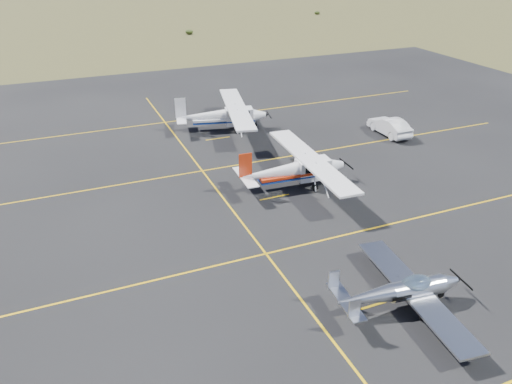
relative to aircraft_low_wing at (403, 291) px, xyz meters
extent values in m
plane|color=#383D1C|center=(2.17, 3.99, -0.84)|extent=(1600.00, 1600.00, 0.00)
cube|color=black|center=(2.17, 10.99, -0.84)|extent=(72.00, 72.00, 0.02)
cube|color=silver|center=(0.60, -0.06, -0.17)|extent=(2.15, 8.13, 0.11)
ellipsoid|color=#99BFD8|center=(0.60, -0.06, 0.26)|extent=(1.55, 0.99, 0.73)
cube|color=silver|center=(-2.69, 0.29, 0.08)|extent=(0.91, 2.73, 0.05)
cube|color=silver|center=(-2.93, -0.67, 0.48)|extent=(0.49, 0.11, 0.89)
cube|color=silver|center=(-2.72, 1.28, 0.48)|extent=(0.49, 0.11, 0.89)
cylinder|color=black|center=(2.02, -0.22, -0.68)|extent=(0.31, 0.11, 0.30)
cylinder|color=black|center=(0.30, -1.11, -0.65)|extent=(0.37, 0.14, 0.36)
cylinder|color=black|center=(0.53, 1.02, -0.65)|extent=(0.37, 0.14, 0.36)
cube|color=white|center=(2.28, 12.36, 0.20)|extent=(2.21, 1.24, 1.32)
cube|color=white|center=(2.09, 12.38, 0.88)|extent=(2.10, 10.85, 0.14)
cube|color=black|center=(2.28, 12.36, 0.47)|extent=(1.63, 1.25, 0.54)
cube|color=#B82C0F|center=(1.01, 12.43, 0.10)|extent=(4.96, 1.41, 0.18)
cube|color=#B82C0F|center=(-2.32, 12.61, 1.13)|extent=(0.84, 0.11, 1.57)
cube|color=white|center=(-2.32, 12.61, 0.34)|extent=(0.90, 3.17, 0.06)
cylinder|color=black|center=(3.55, 12.30, -0.66)|extent=(0.36, 0.12, 0.35)
cylinder|color=black|center=(1.93, 11.35, -0.62)|extent=(0.44, 0.15, 0.43)
cylinder|color=black|center=(2.04, 13.41, -0.62)|extent=(0.44, 0.15, 0.43)
cube|color=white|center=(1.62, 24.06, 0.24)|extent=(2.45, 1.64, 1.38)
cube|color=white|center=(1.42, 24.10, 0.95)|extent=(4.02, 11.31, 0.14)
cube|color=black|center=(1.62, 24.06, 0.53)|extent=(1.86, 1.55, 0.56)
cube|color=white|center=(0.32, 24.35, 0.14)|extent=(5.25, 2.29, 0.18)
cube|color=white|center=(-3.07, 25.11, 1.21)|extent=(0.86, 0.26, 1.63)
cube|color=white|center=(-3.07, 25.11, 0.39)|extent=(1.47, 3.36, 0.06)
cylinder|color=black|center=(2.91, 23.76, -0.65)|extent=(0.38, 0.18, 0.37)
cylinder|color=black|center=(1.08, 23.08, -0.61)|extent=(0.47, 0.23, 0.45)
cylinder|color=black|center=(1.55, 25.17, -0.61)|extent=(0.47, 0.23, 0.45)
imported|color=silver|center=(12.42, 17.99, -0.12)|extent=(1.53, 4.31, 1.42)
camera|label=1|loc=(-12.48, -13.43, 13.61)|focal=35.00mm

